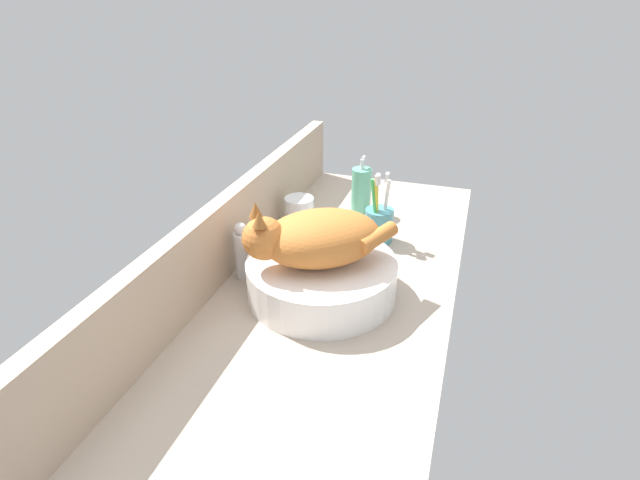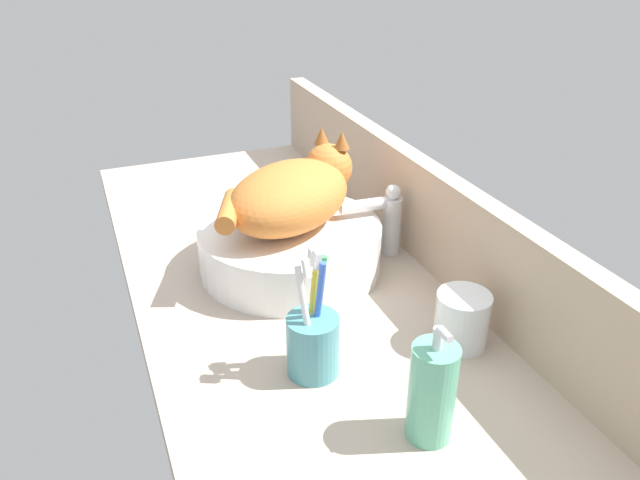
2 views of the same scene
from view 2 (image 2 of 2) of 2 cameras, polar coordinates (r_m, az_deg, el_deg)
The scene contains 8 objects.
ground_plane at distance 109.41cm, azimuth -2.39°, elevation -4.65°, with size 133.31×53.75×4.00cm, color #B2A08E.
backsplash_panel at distance 113.70cm, azimuth 9.48°, elevation 2.66°, with size 133.31×3.60×18.10cm, color tan.
sink_basin at distance 110.27cm, azimuth -2.74°, elevation -0.64°, with size 32.11×32.11×8.36cm, color white.
cat at distance 106.90cm, azimuth -2.45°, elevation 4.34°, with size 27.92×30.23×14.00cm.
faucet at distance 114.19cm, azimuth 6.05°, elevation 2.05°, with size 3.66×11.85×13.60cm.
soap_dispenser at distance 76.77cm, azimuth 10.20°, elevation -13.52°, with size 5.67×5.67×16.36cm.
toothbrush_cup at distance 85.82cm, azimuth -0.66°, elevation -9.20°, with size 7.28×7.28×18.70cm.
water_glass at distance 94.21cm, azimuth 12.82°, elevation -7.29°, with size 7.97×7.97×8.22cm.
Camera 2 is at (87.08, -30.10, 57.00)cm, focal length 35.00 mm.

